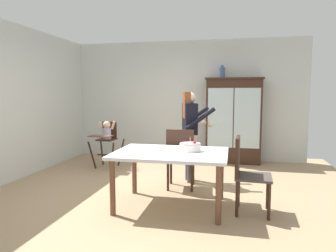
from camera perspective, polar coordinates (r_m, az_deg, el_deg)
name	(u,v)px	position (r m, az deg, el deg)	size (l,w,h in m)	color
ground_plane	(159,193)	(4.72, -1.61, -12.45)	(6.24, 6.24, 0.00)	tan
wall_back	(186,100)	(7.06, 3.41, 4.84)	(5.32, 0.06, 2.70)	silver
wall_left	(4,103)	(5.70, -28.35, 3.85)	(0.06, 5.32, 2.70)	silver
china_cabinet	(233,120)	(6.74, 12.17, 1.05)	(1.22, 0.48, 1.84)	#382116
ceramic_vase	(222,72)	(6.74, 10.09, 9.89)	(0.13, 0.13, 0.27)	#3D567F
high_chair_with_toddler	(107,135)	(6.31, -11.44, -1.76)	(0.59, 0.69, 0.95)	#382116
adult_person	(190,125)	(5.16, 4.18, 0.15)	(0.62, 0.61, 1.53)	#47474C
dining_table	(171,158)	(4.01, 0.52, -6.10)	(1.47, 1.05, 0.74)	silver
birthday_cake	(190,147)	(4.04, 4.18, -3.96)	(0.28, 0.28, 0.19)	white
dining_chair_far_side	(180,155)	(4.74, 2.35, -5.41)	(0.47, 0.47, 0.96)	#382116
dining_chair_right_end	(245,169)	(3.97, 14.29, -7.85)	(0.47, 0.47, 0.96)	#382116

